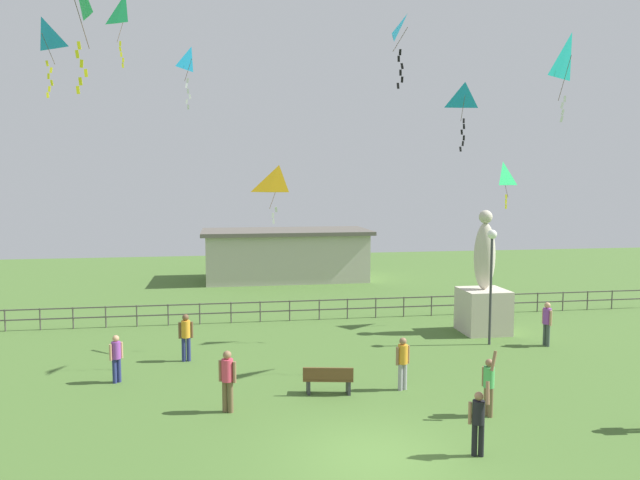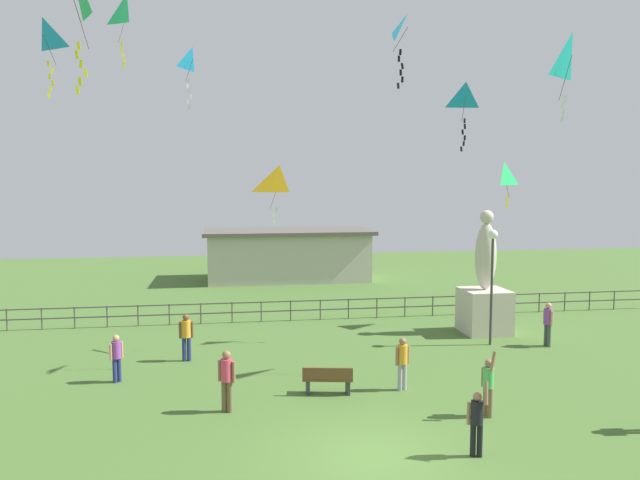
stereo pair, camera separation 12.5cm
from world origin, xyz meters
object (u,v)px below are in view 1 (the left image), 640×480
(person_4, at_px, (227,377))
(kite_0, at_px, (42,36))
(park_bench, at_px, (328,379))
(kite_8, at_px, (465,98))
(person_3, at_px, (116,355))
(kite_5, at_px, (503,175))
(kite_3, at_px, (407,31))
(kite_6, at_px, (191,61))
(person_2, at_px, (478,418))
(statue_monument, at_px, (484,297))
(kite_1, at_px, (126,14))
(person_7, at_px, (489,383))
(kite_2, at_px, (571,57))
(kite_4, at_px, (279,182))
(person_1, at_px, (186,334))
(person_5, at_px, (403,360))
(person_0, at_px, (547,321))
(lamppost, at_px, (491,262))

(person_4, xyz_separation_m, kite_0, (-6.16, 6.42, 10.39))
(park_bench, distance_m, kite_8, 12.15)
(person_3, bearing_deg, kite_5, 19.66)
(kite_3, bearing_deg, kite_6, 138.25)
(person_3, bearing_deg, person_2, -36.25)
(statue_monument, height_order, kite_0, kite_0)
(kite_1, bearing_deg, statue_monument, -12.60)
(person_4, height_order, person_7, person_7)
(kite_2, relative_size, kite_4, 1.34)
(kite_2, bearing_deg, kite_5, 80.92)
(person_4, bearing_deg, kite_6, 97.23)
(person_3, relative_size, kite_4, 0.72)
(park_bench, distance_m, kite_0, 15.26)
(person_7, bearing_deg, person_1, 142.27)
(kite_1, relative_size, kite_4, 1.45)
(park_bench, bearing_deg, person_4, -162.67)
(person_5, distance_m, kite_0, 16.43)
(person_0, bearing_deg, person_1, 179.21)
(person_0, distance_m, kite_1, 21.15)
(person_7, relative_size, kite_5, 0.90)
(statue_monument, bearing_deg, kite_0, -177.10)
(person_4, bearing_deg, kite_8, 33.32)
(kite_6, bearing_deg, person_1, -91.88)
(kite_6, bearing_deg, person_3, -107.79)
(person_2, relative_size, person_7, 0.96)
(kite_2, distance_m, kite_6, 14.70)
(person_2, relative_size, person_5, 1.10)
(park_bench, distance_m, kite_4, 8.06)
(kite_1, height_order, kite_4, kite_1)
(person_0, distance_m, kite_3, 12.14)
(kite_8, bearing_deg, kite_3, -139.94)
(kite_5, bearing_deg, person_1, -165.25)
(person_2, relative_size, kite_6, 0.70)
(person_3, bearing_deg, statue_monument, 16.56)
(person_1, height_order, kite_5, kite_5)
(kite_0, xyz_separation_m, kite_2, (17.19, -4.52, -1.07))
(person_4, bearing_deg, kite_1, 110.44)
(park_bench, height_order, person_4, person_4)
(kite_5, bearing_deg, lamppost, -121.09)
(person_7, distance_m, kite_1, 20.40)
(lamppost, distance_m, kite_3, 9.25)
(person_3, distance_m, kite_8, 15.63)
(statue_monument, distance_m, kite_1, 19.12)
(kite_2, relative_size, kite_3, 1.18)
(person_4, bearing_deg, statue_monument, 34.08)
(park_bench, xyz_separation_m, kite_5, (9.14, 7.68, 6.20))
(person_4, xyz_separation_m, kite_4, (2.05, 6.38, 5.34))
(person_2, bearing_deg, kite_0, 139.65)
(person_1, xyz_separation_m, kite_6, (0.16, 4.83, 10.40))
(person_0, height_order, kite_2, kite_2)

